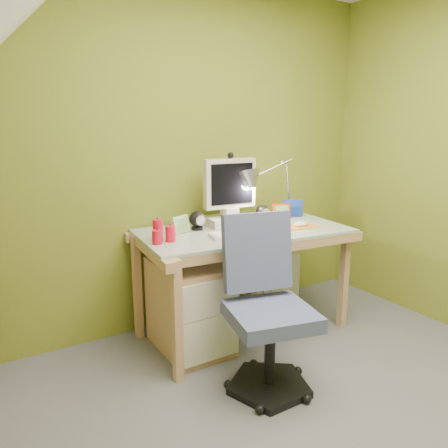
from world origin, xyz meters
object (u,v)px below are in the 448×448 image
monitor (230,185)px  task_chair (271,314)px  desk_lamp (281,176)px  desk (243,282)px  radiator (271,279)px

monitor → task_chair: size_ratio=0.62×
desk_lamp → monitor: bearing=170.7°
desk → monitor: (0.00, 0.18, 0.65)m
task_chair → radiator: bearing=65.4°
desk_lamp → task_chair: 1.25m
monitor → desk_lamp: (0.45, 0.00, 0.04)m
monitor → desk_lamp: 0.45m
desk → task_chair: size_ratio=1.55×
task_chair → desk_lamp: bearing=62.5°
desk_lamp → radiator: bearing=75.5°
desk_lamp → task_chair: bearing=-140.1°
desk_lamp → task_chair: size_ratio=0.71×
monitor → task_chair: (-0.26, -0.82, -0.58)m
desk_lamp → task_chair: (-0.71, -0.82, -0.61)m
monitor → radiator: 0.93m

